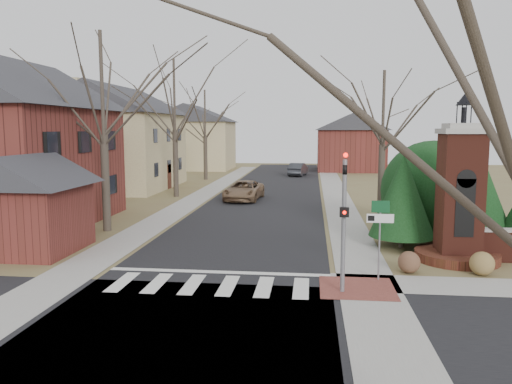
# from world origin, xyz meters

# --- Properties ---
(ground) EXTENTS (120.00, 120.00, 0.00)m
(ground) POSITION_xyz_m (0.00, 0.00, 0.00)
(ground) COLOR brown
(ground) RESTS_ON ground
(main_street) EXTENTS (8.00, 70.00, 0.01)m
(main_street) POSITION_xyz_m (0.00, 22.00, 0.01)
(main_street) COLOR black
(main_street) RESTS_ON ground
(cross_street) EXTENTS (120.00, 8.00, 0.01)m
(cross_street) POSITION_xyz_m (0.00, -3.00, 0.01)
(cross_street) COLOR black
(cross_street) RESTS_ON ground
(crosswalk_zone) EXTENTS (8.00, 2.20, 0.02)m
(crosswalk_zone) POSITION_xyz_m (0.00, 0.80, 0.01)
(crosswalk_zone) COLOR silver
(crosswalk_zone) RESTS_ON ground
(stop_bar) EXTENTS (8.00, 0.35, 0.02)m
(stop_bar) POSITION_xyz_m (0.00, 2.30, 0.01)
(stop_bar) COLOR silver
(stop_bar) RESTS_ON ground
(sidewalk_right_main) EXTENTS (2.00, 60.00, 0.02)m
(sidewalk_right_main) POSITION_xyz_m (5.20, 22.00, 0.01)
(sidewalk_right_main) COLOR gray
(sidewalk_right_main) RESTS_ON ground
(sidewalk_left) EXTENTS (2.00, 60.00, 0.02)m
(sidewalk_left) POSITION_xyz_m (-5.20, 22.00, 0.01)
(sidewalk_left) COLOR gray
(sidewalk_left) RESTS_ON ground
(curb_apron) EXTENTS (2.40, 2.40, 0.02)m
(curb_apron) POSITION_xyz_m (4.80, 1.00, 0.01)
(curb_apron) COLOR brown
(curb_apron) RESTS_ON ground
(traffic_signal_pole) EXTENTS (0.28, 0.41, 4.50)m
(traffic_signal_pole) POSITION_xyz_m (4.30, 0.57, 2.59)
(traffic_signal_pole) COLOR slate
(traffic_signal_pole) RESTS_ON ground
(sign_post) EXTENTS (0.90, 0.07, 2.75)m
(sign_post) POSITION_xyz_m (5.59, 1.99, 1.95)
(sign_post) COLOR slate
(sign_post) RESTS_ON ground
(brick_gate_monument) EXTENTS (3.20, 3.20, 6.47)m
(brick_gate_monument) POSITION_xyz_m (9.00, 4.99, 2.17)
(brick_gate_monument) COLOR #572319
(brick_gate_monument) RESTS_ON ground
(house_brick_left) EXTENTS (9.80, 11.80, 9.42)m
(house_brick_left) POSITION_xyz_m (-13.01, 9.99, 4.66)
(house_brick_left) COLOR maroon
(house_brick_left) RESTS_ON ground
(house_stucco_left) EXTENTS (9.80, 12.80, 9.28)m
(house_stucco_left) POSITION_xyz_m (-13.50, 27.00, 4.59)
(house_stucco_left) COLOR #C7BA85
(house_stucco_left) RESTS_ON ground
(garage_left) EXTENTS (4.80, 4.80, 4.29)m
(garage_left) POSITION_xyz_m (-8.52, 4.49, 2.24)
(garage_left) COLOR maroon
(garage_left) RESTS_ON ground
(house_distant_left) EXTENTS (10.80, 8.80, 8.53)m
(house_distant_left) POSITION_xyz_m (-12.01, 48.00, 4.25)
(house_distant_left) COLOR #C7BA85
(house_distant_left) RESTS_ON ground
(house_distant_right) EXTENTS (8.80, 8.80, 7.30)m
(house_distant_right) POSITION_xyz_m (7.99, 47.99, 3.65)
(house_distant_right) COLOR maroon
(house_distant_right) RESTS_ON ground
(evergreen_near) EXTENTS (2.80, 2.80, 4.10)m
(evergreen_near) POSITION_xyz_m (7.20, 7.00, 2.30)
(evergreen_near) COLOR #473D33
(evergreen_near) RESTS_ON ground
(evergreen_mid) EXTENTS (3.40, 3.40, 4.70)m
(evergreen_mid) POSITION_xyz_m (10.50, 8.20, 2.60)
(evergreen_mid) COLOR #473D33
(evergreen_mid) RESTS_ON ground
(evergreen_mass) EXTENTS (4.80, 4.80, 4.80)m
(evergreen_mass) POSITION_xyz_m (9.00, 9.50, 2.40)
(evergreen_mass) COLOR black
(evergreen_mass) RESTS_ON ground
(bare_tree_0) EXTENTS (8.05, 8.05, 11.15)m
(bare_tree_0) POSITION_xyz_m (-7.00, 9.00, 7.70)
(bare_tree_0) COLOR #473D33
(bare_tree_0) RESTS_ON ground
(bare_tree_1) EXTENTS (8.40, 8.40, 11.64)m
(bare_tree_1) POSITION_xyz_m (-7.00, 22.00, 8.03)
(bare_tree_1) COLOR #473D33
(bare_tree_1) RESTS_ON ground
(bare_tree_2) EXTENTS (7.35, 7.35, 10.19)m
(bare_tree_2) POSITION_xyz_m (-7.50, 35.00, 7.03)
(bare_tree_2) COLOR #473D33
(bare_tree_2) RESTS_ON ground
(bare_tree_3) EXTENTS (7.00, 7.00, 9.70)m
(bare_tree_3) POSITION_xyz_m (7.50, 16.00, 6.69)
(bare_tree_3) COLOR #473D33
(bare_tree_3) RESTS_ON ground
(pickup_truck) EXTENTS (2.69, 5.21, 1.40)m
(pickup_truck) POSITION_xyz_m (-1.60, 20.67, 0.70)
(pickup_truck) COLOR #7F6145
(pickup_truck) RESTS_ON ground
(distant_car) EXTENTS (2.21, 4.50, 1.42)m
(distant_car) POSITION_xyz_m (1.76, 40.22, 0.71)
(distant_car) COLOR #33353A
(distant_car) RESTS_ON ground
(dry_shrub_left) EXTENTS (0.79, 0.79, 0.79)m
(dry_shrub_left) POSITION_xyz_m (6.80, 3.00, 0.40)
(dry_shrub_left) COLOR brown
(dry_shrub_left) RESTS_ON ground
(dry_shrub_right) EXTENTS (0.85, 0.85, 0.85)m
(dry_shrub_right) POSITION_xyz_m (9.30, 3.00, 0.42)
(dry_shrub_right) COLOR olive
(dry_shrub_right) RESTS_ON ground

